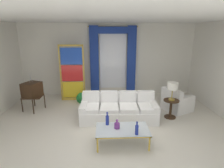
{
  "coord_description": "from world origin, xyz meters",
  "views": [
    {
      "loc": [
        -0.16,
        -4.76,
        2.65
      ],
      "look_at": [
        0.08,
        0.9,
        1.05
      ],
      "focal_mm": 29.62,
      "sensor_mm": 36.0,
      "label": 1
    }
  ],
  "objects_px": {
    "coffee_table": "(122,130)",
    "bottle_amber_squat": "(137,129)",
    "stained_glass_divider": "(72,74)",
    "table_lamp_brass": "(173,87)",
    "bottle_crystal_tall": "(117,125)",
    "bottle_blue_decanter": "(107,120)",
    "peacock_figurine": "(82,99)",
    "vintage_tv": "(32,90)",
    "armchair_white": "(176,102)",
    "couch_white_long": "(119,110)",
    "round_side_table": "(171,107)"
  },
  "relations": [
    {
      "from": "couch_white_long",
      "to": "bottle_crystal_tall",
      "type": "relative_size",
      "value": 10.05
    },
    {
      "from": "vintage_tv",
      "to": "coffee_table",
      "type": "bearing_deg",
      "value": -36.91
    },
    {
      "from": "bottle_blue_decanter",
      "to": "peacock_figurine",
      "type": "bearing_deg",
      "value": 110.95
    },
    {
      "from": "bottle_crystal_tall",
      "to": "table_lamp_brass",
      "type": "bearing_deg",
      "value": 36.79
    },
    {
      "from": "bottle_blue_decanter",
      "to": "stained_glass_divider",
      "type": "bearing_deg",
      "value": 114.27
    },
    {
      "from": "bottle_blue_decanter",
      "to": "bottle_crystal_tall",
      "type": "xyz_separation_m",
      "value": [
        0.23,
        -0.19,
        -0.06
      ]
    },
    {
      "from": "stained_glass_divider",
      "to": "peacock_figurine",
      "type": "bearing_deg",
      "value": -51.95
    },
    {
      "from": "vintage_tv",
      "to": "armchair_white",
      "type": "distance_m",
      "value": 5.0
    },
    {
      "from": "bottle_blue_decanter",
      "to": "peacock_figurine",
      "type": "height_order",
      "value": "bottle_blue_decanter"
    },
    {
      "from": "coffee_table",
      "to": "peacock_figurine",
      "type": "bearing_deg",
      "value": 115.95
    },
    {
      "from": "bottle_blue_decanter",
      "to": "table_lamp_brass",
      "type": "height_order",
      "value": "table_lamp_brass"
    },
    {
      "from": "armchair_white",
      "to": "round_side_table",
      "type": "bearing_deg",
      "value": -125.32
    },
    {
      "from": "coffee_table",
      "to": "bottle_amber_squat",
      "type": "height_order",
      "value": "bottle_amber_squat"
    },
    {
      "from": "bottle_blue_decanter",
      "to": "bottle_amber_squat",
      "type": "relative_size",
      "value": 1.04
    },
    {
      "from": "bottle_amber_squat",
      "to": "table_lamp_brass",
      "type": "xyz_separation_m",
      "value": [
        1.38,
        1.65,
        0.49
      ]
    },
    {
      "from": "peacock_figurine",
      "to": "coffee_table",
      "type": "bearing_deg",
      "value": -64.05
    },
    {
      "from": "armchair_white",
      "to": "table_lamp_brass",
      "type": "height_order",
      "value": "table_lamp_brass"
    },
    {
      "from": "vintage_tv",
      "to": "stained_glass_divider",
      "type": "distance_m",
      "value": 1.59
    },
    {
      "from": "bottle_amber_squat",
      "to": "vintage_tv",
      "type": "relative_size",
      "value": 0.24
    },
    {
      "from": "bottle_amber_squat",
      "to": "bottle_crystal_tall",
      "type": "bearing_deg",
      "value": 144.51
    },
    {
      "from": "bottle_amber_squat",
      "to": "peacock_figurine",
      "type": "xyz_separation_m",
      "value": [
        -1.58,
        2.9,
        -0.32
      ]
    },
    {
      "from": "stained_glass_divider",
      "to": "table_lamp_brass",
      "type": "distance_m",
      "value": 3.77
    },
    {
      "from": "vintage_tv",
      "to": "table_lamp_brass",
      "type": "distance_m",
      "value": 4.66
    },
    {
      "from": "couch_white_long",
      "to": "round_side_table",
      "type": "bearing_deg",
      "value": 0.16
    },
    {
      "from": "bottle_crystal_tall",
      "to": "stained_glass_divider",
      "type": "distance_m",
      "value": 3.5
    },
    {
      "from": "coffee_table",
      "to": "vintage_tv",
      "type": "relative_size",
      "value": 0.94
    },
    {
      "from": "bottle_crystal_tall",
      "to": "round_side_table",
      "type": "relative_size",
      "value": 0.4
    },
    {
      "from": "coffee_table",
      "to": "armchair_white",
      "type": "distance_m",
      "value": 2.84
    },
    {
      "from": "coffee_table",
      "to": "bottle_crystal_tall",
      "type": "relative_size",
      "value": 5.38
    },
    {
      "from": "bottle_amber_squat",
      "to": "peacock_figurine",
      "type": "bearing_deg",
      "value": 118.53
    },
    {
      "from": "armchair_white",
      "to": "bottle_blue_decanter",
      "type": "bearing_deg",
      "value": -144.75
    },
    {
      "from": "vintage_tv",
      "to": "peacock_figurine",
      "type": "distance_m",
      "value": 1.76
    },
    {
      "from": "couch_white_long",
      "to": "armchair_white",
      "type": "relative_size",
      "value": 2.18
    },
    {
      "from": "bottle_blue_decanter",
      "to": "table_lamp_brass",
      "type": "distance_m",
      "value": 2.39
    },
    {
      "from": "armchair_white",
      "to": "table_lamp_brass",
      "type": "bearing_deg",
      "value": -125.32
    },
    {
      "from": "armchair_white",
      "to": "couch_white_long",
      "type": "bearing_deg",
      "value": -164.69
    },
    {
      "from": "bottle_blue_decanter",
      "to": "vintage_tv",
      "type": "distance_m",
      "value": 3.21
    },
    {
      "from": "armchair_white",
      "to": "stained_glass_divider",
      "type": "relative_size",
      "value": 0.49
    },
    {
      "from": "coffee_table",
      "to": "bottle_crystal_tall",
      "type": "height_order",
      "value": "bottle_crystal_tall"
    },
    {
      "from": "stained_glass_divider",
      "to": "vintage_tv",
      "type": "bearing_deg",
      "value": -142.62
    },
    {
      "from": "couch_white_long",
      "to": "coffee_table",
      "type": "relative_size",
      "value": 1.87
    },
    {
      "from": "bottle_crystal_tall",
      "to": "peacock_figurine",
      "type": "distance_m",
      "value": 2.85
    },
    {
      "from": "bottle_crystal_tall",
      "to": "peacock_figurine",
      "type": "relative_size",
      "value": 0.39
    },
    {
      "from": "armchair_white",
      "to": "round_side_table",
      "type": "distance_m",
      "value": 0.69
    },
    {
      "from": "armchair_white",
      "to": "peacock_figurine",
      "type": "bearing_deg",
      "value": 168.43
    },
    {
      "from": "vintage_tv",
      "to": "bottle_blue_decanter",
      "type": "bearing_deg",
      "value": -37.55
    },
    {
      "from": "coffee_table",
      "to": "bottle_amber_squat",
      "type": "xyz_separation_m",
      "value": [
        0.3,
        -0.27,
        0.17
      ]
    },
    {
      "from": "bottle_amber_squat",
      "to": "table_lamp_brass",
      "type": "relative_size",
      "value": 0.57
    },
    {
      "from": "couch_white_long",
      "to": "armchair_white",
      "type": "height_order",
      "value": "couch_white_long"
    },
    {
      "from": "couch_white_long",
      "to": "vintage_tv",
      "type": "height_order",
      "value": "vintage_tv"
    }
  ]
}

